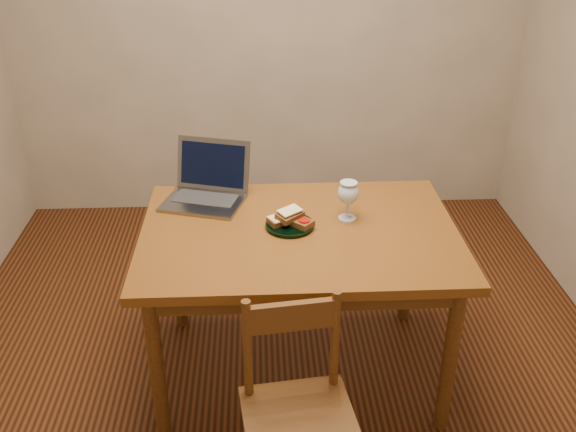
{
  "coord_description": "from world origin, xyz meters",
  "views": [
    {
      "loc": [
        -0.07,
        -2.37,
        2.03
      ],
      "look_at": [
        0.04,
        -0.08,
        0.8
      ],
      "focal_mm": 40.0,
      "sensor_mm": 36.0,
      "label": 1
    }
  ],
  "objects_px": {
    "chair": "(298,405)",
    "plate": "(290,225)",
    "table": "(299,248)",
    "milk_glass": "(348,201)",
    "laptop": "(208,184)"
  },
  "relations": [
    {
      "from": "chair",
      "to": "plate",
      "type": "bearing_deg",
      "value": 82.11
    },
    {
      "from": "chair",
      "to": "laptop",
      "type": "distance_m",
      "value": 1.11
    },
    {
      "from": "table",
      "to": "milk_glass",
      "type": "height_order",
      "value": "milk_glass"
    },
    {
      "from": "plate",
      "to": "milk_glass",
      "type": "relative_size",
      "value": 1.17
    },
    {
      "from": "table",
      "to": "milk_glass",
      "type": "relative_size",
      "value": 7.52
    },
    {
      "from": "plate",
      "to": "milk_glass",
      "type": "bearing_deg",
      "value": 14.05
    },
    {
      "from": "chair",
      "to": "plate",
      "type": "height_order",
      "value": "chair"
    },
    {
      "from": "table",
      "to": "plate",
      "type": "height_order",
      "value": "plate"
    },
    {
      "from": "table",
      "to": "chair",
      "type": "height_order",
      "value": "chair"
    },
    {
      "from": "laptop",
      "to": "chair",
      "type": "bearing_deg",
      "value": -54.16
    },
    {
      "from": "chair",
      "to": "milk_glass",
      "type": "distance_m",
      "value": 0.89
    },
    {
      "from": "table",
      "to": "laptop",
      "type": "height_order",
      "value": "laptop"
    },
    {
      "from": "milk_glass",
      "to": "table",
      "type": "bearing_deg",
      "value": -157.16
    },
    {
      "from": "milk_glass",
      "to": "laptop",
      "type": "distance_m",
      "value": 0.64
    },
    {
      "from": "table",
      "to": "laptop",
      "type": "xyz_separation_m",
      "value": [
        -0.39,
        0.32,
        0.15
      ]
    }
  ]
}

